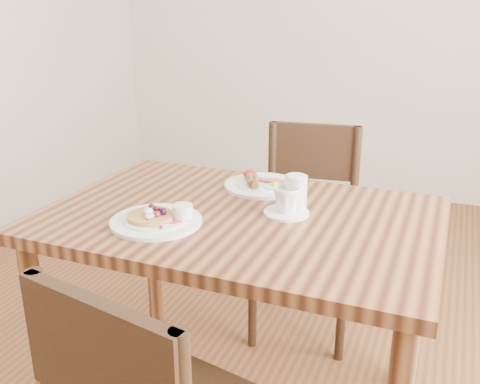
% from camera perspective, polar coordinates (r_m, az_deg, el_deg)
% --- Properties ---
extents(dining_table, '(1.20, 0.80, 0.75)m').
position_cam_1_polar(dining_table, '(1.69, -0.00, -5.40)').
color(dining_table, brown).
rests_on(dining_table, ground).
extents(chair_far, '(0.47, 0.47, 0.88)m').
position_cam_1_polar(chair_far, '(2.28, 7.17, -3.02)').
color(chair_far, '#2F1E11').
rests_on(chair_far, ground).
extents(pancake_plate, '(0.27, 0.27, 0.06)m').
position_cam_1_polar(pancake_plate, '(1.59, -8.75, -2.84)').
color(pancake_plate, white).
rests_on(pancake_plate, dining_table).
extents(breakfast_plate, '(0.27, 0.27, 0.04)m').
position_cam_1_polar(breakfast_plate, '(1.88, 2.31, 0.86)').
color(breakfast_plate, white).
rests_on(breakfast_plate, dining_table).
extents(teacup_saucer, '(0.14, 0.14, 0.09)m').
position_cam_1_polar(teacup_saucer, '(1.64, 5.00, -1.06)').
color(teacup_saucer, white).
rests_on(teacup_saucer, dining_table).
extents(water_glass, '(0.07, 0.07, 0.11)m').
position_cam_1_polar(water_glass, '(1.66, 5.95, -0.15)').
color(water_glass, silver).
rests_on(water_glass, dining_table).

